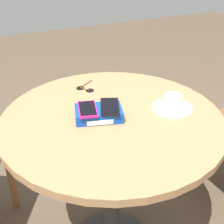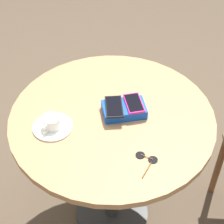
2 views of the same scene
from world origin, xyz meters
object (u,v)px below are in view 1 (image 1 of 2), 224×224
(phone_magenta, at_px, (87,109))
(round_table, at_px, (112,146))
(phone_box, at_px, (99,113))
(sunglasses, at_px, (85,89))
(coffee_cup, at_px, (173,101))
(phone_black, at_px, (110,107))
(saucer, at_px, (172,108))

(phone_magenta, bearing_deg, round_table, -10.18)
(phone_box, bearing_deg, sunglasses, 81.65)
(round_table, height_order, coffee_cup, coffee_cup)
(round_table, relative_size, phone_magenta, 6.54)
(phone_box, distance_m, phone_black, 0.05)
(round_table, xyz_separation_m, phone_box, (-0.05, 0.01, 0.16))
(saucer, bearing_deg, sunglasses, 129.84)
(phone_magenta, bearing_deg, saucer, -10.02)
(sunglasses, bearing_deg, round_table, -87.15)
(phone_box, distance_m, coffee_cup, 0.31)
(coffee_cup, xyz_separation_m, sunglasses, (-0.27, 0.31, -0.03))
(phone_box, relative_size, sunglasses, 1.75)
(round_table, bearing_deg, phone_black, -164.09)
(round_table, bearing_deg, coffee_cup, -9.49)
(saucer, bearing_deg, phone_magenta, 169.98)
(phone_magenta, relative_size, sunglasses, 1.16)
(phone_box, distance_m, saucer, 0.31)
(phone_box, height_order, phone_magenta, phone_magenta)
(saucer, relative_size, sunglasses, 1.42)
(phone_black, bearing_deg, phone_box, 163.65)
(phone_black, height_order, saucer, phone_black)
(phone_magenta, relative_size, saucer, 0.81)
(phone_black, bearing_deg, phone_magenta, 166.93)
(coffee_cup, bearing_deg, sunglasses, 130.24)
(phone_box, distance_m, sunglasses, 0.27)
(phone_magenta, height_order, sunglasses, phone_magenta)
(coffee_cup, relative_size, sunglasses, 0.78)
(round_table, xyz_separation_m, phone_black, (-0.01, -0.00, 0.19))
(round_table, relative_size, sunglasses, 7.56)
(round_table, bearing_deg, saucer, -9.95)
(sunglasses, bearing_deg, saucer, -50.16)
(phone_black, xyz_separation_m, coffee_cup, (0.26, -0.04, -0.01))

